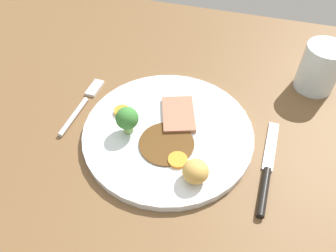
{
  "coord_description": "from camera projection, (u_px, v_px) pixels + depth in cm",
  "views": [
    {
      "loc": [
        13.49,
        -37.7,
        47.44
      ],
      "look_at": [
        3.47,
        -2.33,
        6.0
      ],
      "focal_mm": 35.23,
      "sensor_mm": 36.0,
      "label": 1
    }
  ],
  "objects": [
    {
      "name": "gravy_pool",
      "position": [
        167.0,
        143.0,
        0.54
      ],
      "size": [
        9.15,
        9.15,
        0.3
      ],
      "primitive_type": "cylinder",
      "color": "#563819",
      "rests_on": "dinner_plate"
    },
    {
      "name": "dinner_plate",
      "position": [
        168.0,
        133.0,
        0.57
      ],
      "size": [
        29.11,
        29.11,
        1.4
      ],
      "primitive_type": "cylinder",
      "color": "white",
      "rests_on": "dining_table"
    },
    {
      "name": "knife",
      "position": [
        267.0,
        174.0,
        0.51
      ],
      "size": [
        2.25,
        18.55,
        1.2
      ],
      "rotation": [
        0.0,
        0.0,
        1.53
      ],
      "color": "black",
      "rests_on": "dining_table"
    },
    {
      "name": "broccoli_floret",
      "position": [
        127.0,
        119.0,
        0.54
      ],
      "size": [
        3.82,
        3.82,
        5.09
      ],
      "color": "#8CB766",
      "rests_on": "dinner_plate"
    },
    {
      "name": "carrot_coin_back",
      "position": [
        178.0,
        160.0,
        0.52
      ],
      "size": [
        3.1,
        3.1,
        0.53
      ],
      "primitive_type": "cylinder",
      "color": "orange",
      "rests_on": "dinner_plate"
    },
    {
      "name": "dining_table",
      "position": [
        153.0,
        128.0,
        0.61
      ],
      "size": [
        120.0,
        84.0,
        3.6
      ],
      "primitive_type": "cube",
      "color": "brown",
      "rests_on": "ground"
    },
    {
      "name": "fork",
      "position": [
        83.0,
        104.0,
        0.62
      ],
      "size": [
        2.23,
        15.3,
        0.9
      ],
      "rotation": [
        0.0,
        0.0,
        1.52
      ],
      "color": "silver",
      "rests_on": "dining_table"
    },
    {
      "name": "water_glass",
      "position": [
        320.0,
        68.0,
        0.62
      ],
      "size": [
        7.46,
        7.46,
        9.27
      ],
      "primitive_type": "cylinder",
      "color": "silver",
      "rests_on": "dining_table"
    },
    {
      "name": "meat_slice_main",
      "position": [
        178.0,
        114.0,
        0.58
      ],
      "size": [
        7.89,
        9.7,
        0.8
      ],
      "primitive_type": "cube",
      "rotation": [
        0.0,
        0.0,
        5.03
      ],
      "color": "#9E664C",
      "rests_on": "dinner_plate"
    },
    {
      "name": "roast_potato_left",
      "position": [
        196.0,
        171.0,
        0.48
      ],
      "size": [
        4.46,
        4.45,
        3.67
      ],
      "primitive_type": "ellipsoid",
      "rotation": [
        0.0,
        0.0,
        0.14
      ],
      "color": "tan",
      "rests_on": "dinner_plate"
    },
    {
      "name": "carrot_coin_front",
      "position": [
        122.0,
        111.0,
        0.59
      ],
      "size": [
        2.78,
        2.78,
        0.66
      ],
      "primitive_type": "cylinder",
      "color": "orange",
      "rests_on": "dinner_plate"
    }
  ]
}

